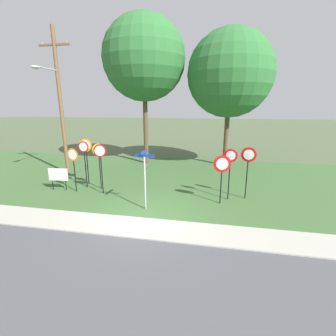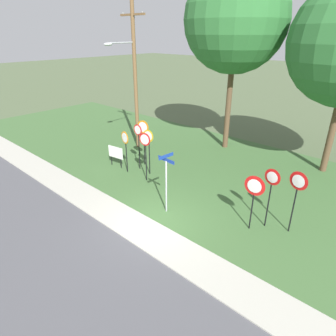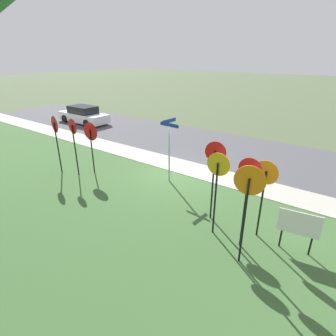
{
  "view_description": "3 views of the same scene",
  "coord_description": "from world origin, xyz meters",
  "px_view_note": "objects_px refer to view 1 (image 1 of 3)",
  "views": [
    {
      "loc": [
        2.83,
        -9.02,
        4.72
      ],
      "look_at": [
        0.51,
        2.98,
        1.51
      ],
      "focal_mm": 25.69,
      "sensor_mm": 36.0,
      "label": 1
    },
    {
      "loc": [
        7.45,
        -7.36,
        7.4
      ],
      "look_at": [
        -1.06,
        2.04,
        1.52
      ],
      "focal_mm": 31.38,
      "sensor_mm": 36.0,
      "label": 2
    },
    {
      "loc": [
        -6.42,
        9.57,
        5.17
      ],
      "look_at": [
        -0.88,
        2.0,
        1.21
      ],
      "focal_mm": 28.56,
      "sensor_mm": 36.0,
      "label": 3
    }
  ],
  "objects_px": {
    "stop_sign_far_left": "(101,159)",
    "yield_sign_near_left": "(230,162)",
    "street_name_post": "(145,175)",
    "oak_tree_right": "(230,74)",
    "stop_sign_near_right": "(99,157)",
    "yield_sign_far_left": "(222,168)",
    "stop_sign_far_center": "(84,155)",
    "oak_tree_left": "(144,59)",
    "yield_sign_near_right": "(248,161)",
    "stop_sign_near_left": "(73,161)",
    "stop_sign_far_right": "(86,151)",
    "utility_pole": "(59,99)",
    "notice_board": "(58,176)"
  },
  "relations": [
    {
      "from": "stop_sign_far_left",
      "to": "yield_sign_far_left",
      "type": "xyz_separation_m",
      "value": [
        6.25,
        -0.18,
        -0.15
      ]
    },
    {
      "from": "oak_tree_left",
      "to": "stop_sign_far_right",
      "type": "bearing_deg",
      "value": -108.26
    },
    {
      "from": "stop_sign_far_center",
      "to": "stop_sign_near_left",
      "type": "bearing_deg",
      "value": -106.14
    },
    {
      "from": "street_name_post",
      "to": "oak_tree_right",
      "type": "relative_size",
      "value": 0.28
    },
    {
      "from": "stop_sign_far_right",
      "to": "yield_sign_far_left",
      "type": "distance_m",
      "value": 8.02
    },
    {
      "from": "stop_sign_far_left",
      "to": "stop_sign_far_right",
      "type": "height_order",
      "value": "stop_sign_far_right"
    },
    {
      "from": "utility_pole",
      "to": "oak_tree_left",
      "type": "relative_size",
      "value": 0.85
    },
    {
      "from": "yield_sign_near_right",
      "to": "notice_board",
      "type": "relative_size",
      "value": 2.15
    },
    {
      "from": "utility_pole",
      "to": "stop_sign_far_right",
      "type": "bearing_deg",
      "value": -33.78
    },
    {
      "from": "stop_sign_far_left",
      "to": "yield_sign_near_left",
      "type": "height_order",
      "value": "stop_sign_far_left"
    },
    {
      "from": "oak_tree_right",
      "to": "street_name_post",
      "type": "bearing_deg",
      "value": -112.59
    },
    {
      "from": "stop_sign_far_right",
      "to": "oak_tree_right",
      "type": "height_order",
      "value": "oak_tree_right"
    },
    {
      "from": "notice_board",
      "to": "oak_tree_right",
      "type": "distance_m",
      "value": 13.61
    },
    {
      "from": "stop_sign_near_right",
      "to": "utility_pole",
      "type": "bearing_deg",
      "value": 142.65
    },
    {
      "from": "yield_sign_near_left",
      "to": "yield_sign_far_left",
      "type": "bearing_deg",
      "value": -117.31
    },
    {
      "from": "yield_sign_far_left",
      "to": "yield_sign_near_right",
      "type": "bearing_deg",
      "value": 30.15
    },
    {
      "from": "stop_sign_far_left",
      "to": "stop_sign_far_center",
      "type": "xyz_separation_m",
      "value": [
        -1.38,
        0.78,
        -0.02
      ]
    },
    {
      "from": "stop_sign_far_left",
      "to": "oak_tree_left",
      "type": "relative_size",
      "value": 0.24
    },
    {
      "from": "stop_sign_far_left",
      "to": "stop_sign_far_center",
      "type": "bearing_deg",
      "value": 140.7
    },
    {
      "from": "stop_sign_far_center",
      "to": "oak_tree_left",
      "type": "relative_size",
      "value": 0.24
    },
    {
      "from": "yield_sign_near_right",
      "to": "oak_tree_left",
      "type": "xyz_separation_m",
      "value": [
        -7.17,
        6.64,
        6.01
      ]
    },
    {
      "from": "yield_sign_near_right",
      "to": "yield_sign_far_left",
      "type": "relative_size",
      "value": 1.11
    },
    {
      "from": "stop_sign_far_right",
      "to": "oak_tree_right",
      "type": "distance_m",
      "value": 11.6
    },
    {
      "from": "yield_sign_far_left",
      "to": "utility_pole",
      "type": "xyz_separation_m",
      "value": [
        -10.49,
        3.33,
        3.27
      ]
    },
    {
      "from": "utility_pole",
      "to": "oak_tree_right",
      "type": "relative_size",
      "value": 0.94
    },
    {
      "from": "stop_sign_far_center",
      "to": "oak_tree_left",
      "type": "distance_m",
      "value": 9.13
    },
    {
      "from": "stop_sign_near_left",
      "to": "oak_tree_right",
      "type": "distance_m",
      "value": 12.53
    },
    {
      "from": "street_name_post",
      "to": "utility_pole",
      "type": "bearing_deg",
      "value": 150.93
    },
    {
      "from": "oak_tree_right",
      "to": "stop_sign_far_right",
      "type": "bearing_deg",
      "value": -142.32
    },
    {
      "from": "stop_sign_far_right",
      "to": "street_name_post",
      "type": "relative_size",
      "value": 1.0
    },
    {
      "from": "oak_tree_left",
      "to": "stop_sign_far_left",
      "type": "bearing_deg",
      "value": -92.8
    },
    {
      "from": "yield_sign_far_left",
      "to": "oak_tree_left",
      "type": "height_order",
      "value": "oak_tree_left"
    },
    {
      "from": "yield_sign_near_left",
      "to": "oak_tree_left",
      "type": "relative_size",
      "value": 0.23
    },
    {
      "from": "stop_sign_near_right",
      "to": "yield_sign_far_left",
      "type": "distance_m",
      "value": 6.75
    },
    {
      "from": "stop_sign_near_left",
      "to": "stop_sign_near_right",
      "type": "relative_size",
      "value": 0.93
    },
    {
      "from": "yield_sign_far_left",
      "to": "oak_tree_left",
      "type": "xyz_separation_m",
      "value": [
        -5.89,
        7.54,
        6.22
      ]
    },
    {
      "from": "stop_sign_near_left",
      "to": "notice_board",
      "type": "bearing_deg",
      "value": -175.21
    },
    {
      "from": "yield_sign_near_right",
      "to": "oak_tree_right",
      "type": "distance_m",
      "value": 8.66
    },
    {
      "from": "stop_sign_far_right",
      "to": "street_name_post",
      "type": "distance_m",
      "value": 5.33
    },
    {
      "from": "stop_sign_far_left",
      "to": "stop_sign_far_center",
      "type": "relative_size",
      "value": 1.0
    },
    {
      "from": "oak_tree_right",
      "to": "yield_sign_far_left",
      "type": "bearing_deg",
      "value": -93.43
    },
    {
      "from": "stop_sign_far_right",
      "to": "utility_pole",
      "type": "distance_m",
      "value": 4.39
    },
    {
      "from": "street_name_post",
      "to": "stop_sign_near_left",
      "type": "bearing_deg",
      "value": 165.6
    },
    {
      "from": "yield_sign_near_right",
      "to": "oak_tree_right",
      "type": "height_order",
      "value": "oak_tree_right"
    },
    {
      "from": "stop_sign_near_right",
      "to": "stop_sign_far_right",
      "type": "distance_m",
      "value": 1.37
    },
    {
      "from": "stop_sign_far_right",
      "to": "notice_board",
      "type": "relative_size",
      "value": 2.22
    },
    {
      "from": "stop_sign_far_right",
      "to": "oak_tree_left",
      "type": "bearing_deg",
      "value": 61.4
    },
    {
      "from": "yield_sign_far_left",
      "to": "notice_board",
      "type": "height_order",
      "value": "yield_sign_far_left"
    },
    {
      "from": "yield_sign_far_left",
      "to": "street_name_post",
      "type": "bearing_deg",
      "value": -163.67
    },
    {
      "from": "stop_sign_near_left",
      "to": "stop_sign_far_right",
      "type": "bearing_deg",
      "value": 100.34
    }
  ]
}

